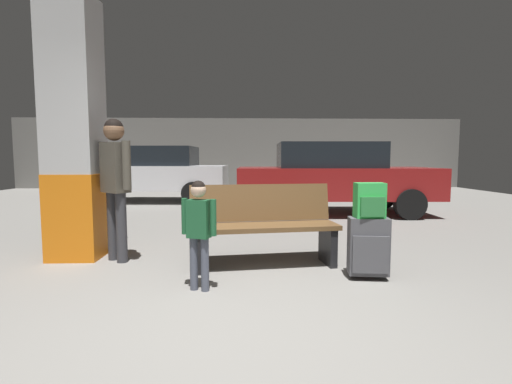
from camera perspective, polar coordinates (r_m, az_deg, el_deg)
ground_plane at (r=6.45m, az=-2.57°, el=-5.85°), size 18.00×18.00×0.10m
garage_back_wall at (r=15.20m, az=-2.34°, el=5.94°), size 18.00×0.12×2.80m
structural_pillar at (r=4.89m, az=-26.04°, el=8.50°), size 0.57×0.57×3.04m
bench at (r=4.12m, az=1.13°, el=-5.15°), size 1.65×0.72×0.89m
suitcase at (r=3.84m, az=16.82°, el=-7.98°), size 0.40×0.27×0.60m
backpack_bright at (r=3.76m, az=17.01°, el=-1.29°), size 0.28×0.19×0.34m
child at (r=3.34m, az=-8.75°, el=-4.76°), size 0.32×0.24×0.99m
adult at (r=4.51m, az=-20.74°, el=2.58°), size 0.44×0.39×1.62m
parked_car_far at (r=10.63m, az=-15.54°, el=2.91°), size 4.18×1.95×1.51m
parked_car_near at (r=8.12m, az=11.68°, el=2.38°), size 4.16×1.91×1.51m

